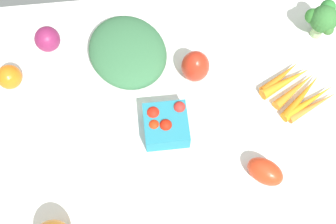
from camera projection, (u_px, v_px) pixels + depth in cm
name	position (u px, v px, depth cm)	size (l,w,h in cm)	color
tablecloth	(168.00, 117.00, 104.04)	(104.00, 76.00, 2.00)	white
broccoli_head	(323.00, 19.00, 107.04)	(8.06, 8.71, 10.44)	#A0C484
roma_tomato	(265.00, 171.00, 94.38)	(8.57, 5.59, 5.59)	red
carrot_bunch	(297.00, 91.00, 104.53)	(19.95, 17.48, 2.86)	orange
heirloom_tomato_orange	(9.00, 77.00, 104.05)	(6.17, 6.17, 6.17)	orange
berry_basket	(165.00, 124.00, 98.79)	(10.37, 10.37, 6.62)	teal
bell_pepper_red	(195.00, 66.00, 103.54)	(7.04, 7.04, 9.20)	red
leafy_greens_clump	(128.00, 51.00, 106.74)	(22.70, 19.37, 6.77)	#387045
red_onion_near_basket	(47.00, 39.00, 108.35)	(6.65, 6.65, 6.65)	#85214F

